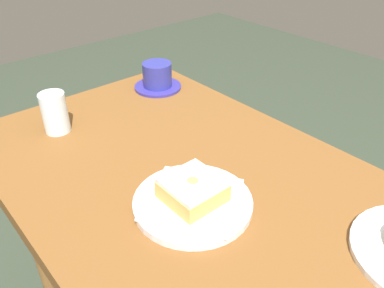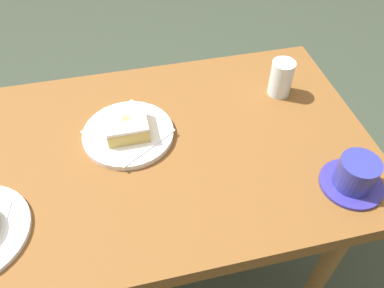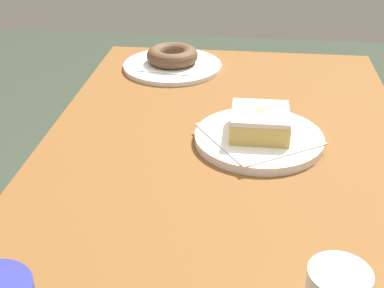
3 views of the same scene
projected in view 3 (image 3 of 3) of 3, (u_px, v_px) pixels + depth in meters
The scene contains 7 objects.
table at pixel (223, 201), 0.93m from camera, with size 1.08×0.66×0.75m.
plate_chocolate_ring at pixel (173, 66), 1.24m from camera, with size 0.23×0.23×0.01m, color white.
napkin_chocolate_ring at pixel (172, 63), 1.24m from camera, with size 0.13×0.13×0.00m, color white.
donut_chocolate_ring at pixel (172, 55), 1.23m from camera, with size 0.12×0.12×0.04m, color brown.
plate_glazed_square at pixel (259, 138), 0.92m from camera, with size 0.23×0.23×0.02m, color white.
napkin_glazed_square at pixel (259, 134), 0.92m from camera, with size 0.17×0.17×0.00m, color white.
donut_glazed_square at pixel (260, 122), 0.91m from camera, with size 0.10×0.10×0.04m.
Camera 3 is at (0.76, 0.03, 1.20)m, focal length 48.86 mm.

